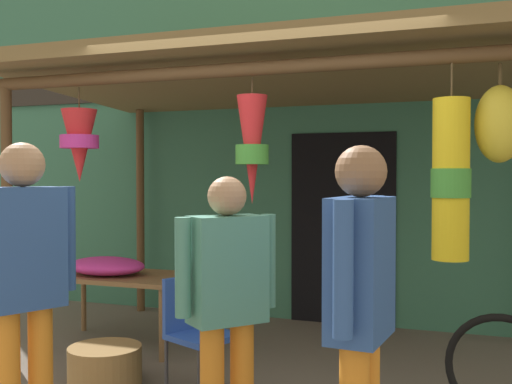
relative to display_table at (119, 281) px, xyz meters
The scene contains 9 objects.
shop_facade 2.75m from the display_table, 44.23° to the left, with size 9.64×0.29×4.12m.
market_stall_canopy 2.31m from the display_table, ahead, with size 4.62×2.61×2.55m.
display_table is the anchor object (origin of this frame).
flower_heap_on_table 0.18m from the display_table, 127.56° to the right, with size 0.74×0.52×0.16m.
folding_chair 1.57m from the display_table, 37.79° to the right, with size 0.53×0.53×0.84m.
wicker_basket_by_table 1.18m from the display_table, 62.90° to the right, with size 0.54×0.54×0.28m, color olive.
vendor_in_orange 2.42m from the display_table, 69.25° to the right, with size 0.37×0.54×1.73m.
customer_foreground 3.41m from the display_table, 39.37° to the right, with size 0.26×0.59×1.69m.
shopper_by_bananas 2.60m from the display_table, 44.63° to the right, with size 0.43×0.47×1.55m.
Camera 1 is at (1.45, -4.22, 1.56)m, focal length 43.25 mm.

